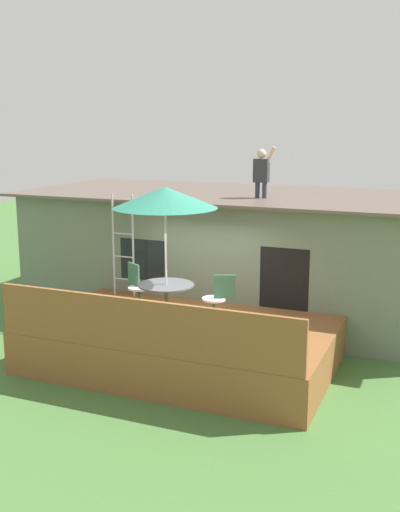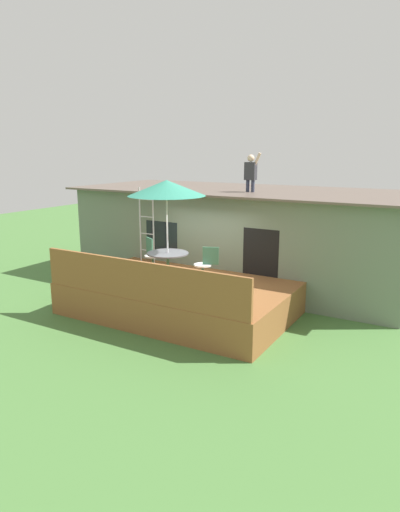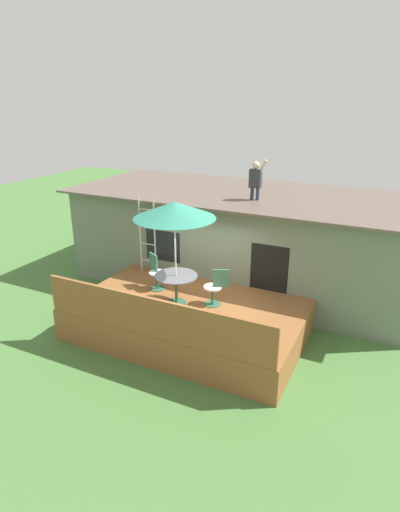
# 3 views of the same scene
# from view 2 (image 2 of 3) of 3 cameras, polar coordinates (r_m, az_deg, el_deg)

# --- Properties ---
(ground_plane) EXTENTS (40.00, 40.00, 0.00)m
(ground_plane) POSITION_cam_2_polar(r_m,az_deg,el_deg) (11.72, -2.47, -7.05)
(ground_plane) COLOR #477538
(house) EXTENTS (10.50, 4.50, 2.87)m
(house) POSITION_cam_2_polar(r_m,az_deg,el_deg) (14.39, 5.25, 2.66)
(house) COLOR slate
(house) RESTS_ON ground
(deck) EXTENTS (5.51, 3.43, 0.80)m
(deck) POSITION_cam_2_polar(r_m,az_deg,el_deg) (11.58, -2.49, -5.19)
(deck) COLOR brown
(deck) RESTS_ON ground
(deck_railing) EXTENTS (5.41, 0.08, 0.90)m
(deck_railing) POSITION_cam_2_polar(r_m,az_deg,el_deg) (10.04, -7.69, -3.12)
(deck_railing) COLOR brown
(deck_railing) RESTS_ON deck
(patio_table) EXTENTS (1.04, 1.04, 0.74)m
(patio_table) POSITION_cam_2_polar(r_m,az_deg,el_deg) (11.40, -4.06, -0.37)
(patio_table) COLOR #33664C
(patio_table) RESTS_ON deck
(patio_umbrella) EXTENTS (1.90, 1.90, 2.54)m
(patio_umbrella) POSITION_cam_2_polar(r_m,az_deg,el_deg) (11.12, -4.21, 8.49)
(patio_umbrella) COLOR silver
(patio_umbrella) RESTS_ON deck
(step_ladder) EXTENTS (0.52, 0.04, 2.20)m
(step_ladder) POSITION_cam_2_polar(r_m,az_deg,el_deg) (13.38, -6.69, 3.84)
(step_ladder) COLOR silver
(step_ladder) RESTS_ON deck
(person_figure) EXTENTS (0.47, 0.20, 1.11)m
(person_figure) POSITION_cam_2_polar(r_m,az_deg,el_deg) (13.21, 6.41, 10.61)
(person_figure) COLOR #33384C
(person_figure) RESTS_ON house
(patio_chair_left) EXTENTS (0.57, 0.45, 0.92)m
(patio_chair_left) POSITION_cam_2_polar(r_m,az_deg,el_deg) (12.38, -6.08, 0.06)
(patio_chair_left) COLOR #33664C
(patio_chair_left) RESTS_ON deck
(patio_chair_right) EXTENTS (0.60, 0.44, 0.92)m
(patio_chair_right) POSITION_cam_2_polar(r_m,az_deg,el_deg) (11.27, 0.70, -1.16)
(patio_chair_right) COLOR #33664C
(patio_chair_right) RESTS_ON deck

